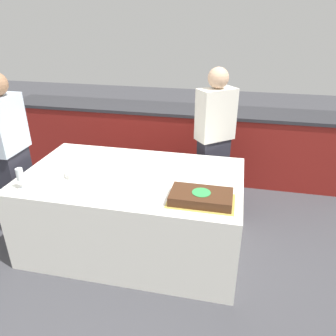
% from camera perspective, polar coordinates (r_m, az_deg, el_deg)
% --- Properties ---
extents(ground_plane, '(14.00, 14.00, 0.00)m').
position_cam_1_polar(ground_plane, '(3.32, -5.63, -12.88)').
color(ground_plane, '#424247').
extents(back_counter, '(4.40, 0.58, 0.92)m').
position_cam_1_polar(back_counter, '(4.48, 0.40, 4.81)').
color(back_counter, maroon).
rests_on(back_counter, ground_plane).
extents(dining_table, '(1.93, 1.14, 0.76)m').
position_cam_1_polar(dining_table, '(3.10, -5.93, -7.42)').
color(dining_table, white).
rests_on(dining_table, ground_plane).
extents(cake, '(0.51, 0.31, 0.08)m').
position_cam_1_polar(cake, '(2.50, 5.79, -5.05)').
color(cake, gold).
rests_on(cake, dining_table).
extents(plate_stack, '(0.21, 0.21, 0.04)m').
position_cam_1_polar(plate_stack, '(2.97, -15.56, -0.91)').
color(plate_stack, white).
rests_on(plate_stack, dining_table).
extents(wine_glass, '(0.06, 0.06, 0.18)m').
position_cam_1_polar(wine_glass, '(2.87, -24.39, -1.15)').
color(wine_glass, white).
rests_on(wine_glass, dining_table).
extents(side_plate_near_cake, '(0.20, 0.20, 0.00)m').
position_cam_1_polar(side_plate_near_cake, '(2.79, 4.61, -2.33)').
color(side_plate_near_cake, white).
rests_on(side_plate_near_cake, dining_table).
extents(person_cutting_cake, '(0.42, 0.40, 1.58)m').
position_cam_1_polar(person_cutting_cake, '(3.48, 8.03, 4.54)').
color(person_cutting_cake, '#282833').
rests_on(person_cutting_cake, ground_plane).
extents(person_seated_left, '(0.21, 0.38, 1.60)m').
position_cam_1_polar(person_seated_left, '(3.42, -25.59, 1.98)').
color(person_seated_left, '#282833').
rests_on(person_seated_left, ground_plane).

